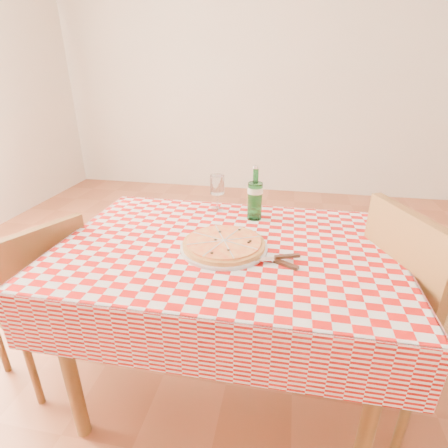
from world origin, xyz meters
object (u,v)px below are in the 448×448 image
Objects in this scene: water_bottle at (255,193)px; wine_glass at (217,193)px; chair_near at (414,307)px; chair_far at (44,294)px; dining_table at (226,266)px; pizza_plate at (224,243)px.

water_bottle is 0.21m from wine_glass.
chair_near is 0.78m from water_bottle.
chair_far is (-1.55, -0.10, -0.07)m from chair_near.
chair_far is at bearing -175.11° from dining_table.
water_bottle reaches higher than chair_near.
wine_glass is (0.71, 0.43, 0.38)m from chair_far.
chair_near is at bearing 2.22° from dining_table.
pizza_plate is 0.34m from water_bottle.
pizza_plate is at bearing 163.04° from chair_near.
chair_near is (0.74, 0.03, -0.12)m from dining_table.
water_bottle is (0.89, 0.35, 0.41)m from chair_far.
chair_far reaches higher than pizza_plate.
wine_glass is at bearing 106.87° from dining_table.
chair_near is at bearing -20.90° from water_bottle.
dining_table is 4.87× the size of water_bottle.
water_bottle reaches higher than dining_table.
chair_near is at bearing -21.20° from wine_glass.
dining_table is at bearing -150.22° from chair_far.
wine_glass is (-0.11, 0.39, 0.06)m from pizza_plate.
chair_near reaches higher than pizza_plate.
pizza_plate is at bearing -152.58° from chair_far.
dining_table is 0.12m from pizza_plate.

